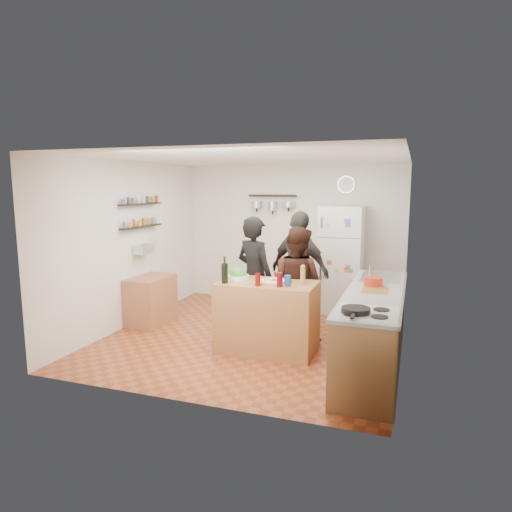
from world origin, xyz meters
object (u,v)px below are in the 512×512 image
at_px(pepper_mill, 303,276).
at_px(salt_canister, 288,281).
at_px(person_back, 300,271).
at_px(red_bowl, 373,281).
at_px(side_table, 151,300).
at_px(fridge, 341,259).
at_px(counter_run, 373,330).
at_px(person_left, 255,277).
at_px(person_center, 297,284).
at_px(skillet, 356,310).
at_px(wine_bottle, 225,273).
at_px(prep_island, 267,317).
at_px(salad_bowl, 238,277).
at_px(wall_clock, 346,184).

height_order(pepper_mill, salt_canister, pepper_mill).
bearing_deg(person_back, red_bowl, 170.42).
bearing_deg(side_table, person_back, 11.95).
distance_m(salt_canister, fridge, 2.35).
distance_m(pepper_mill, counter_run, 1.07).
relative_size(person_left, counter_run, 0.65).
relative_size(person_center, side_table, 1.99).
relative_size(person_center, skillet, 5.71).
xyz_separation_m(wine_bottle, salt_canister, (0.80, 0.10, -0.06)).
bearing_deg(person_center, prep_island, 82.79).
distance_m(prep_island, red_bowl, 1.41).
xyz_separation_m(red_bowl, fridge, (-0.70, 1.99, -0.07)).
xyz_separation_m(person_back, side_table, (-2.26, -0.48, -0.52)).
xyz_separation_m(pepper_mill, person_back, (-0.28, 0.99, -0.12)).
height_order(person_center, person_back, person_back).
distance_m(person_center, red_bowl, 1.10).
distance_m(pepper_mill, salt_canister, 0.23).
bearing_deg(person_back, salad_bowl, 85.44).
xyz_separation_m(person_center, side_table, (-2.34, 0.03, -0.43)).
bearing_deg(fridge, side_table, -148.47).
bearing_deg(red_bowl, salad_bowl, -174.30).
bearing_deg(red_bowl, prep_island, -170.31).
distance_m(red_bowl, side_table, 3.46).
bearing_deg(prep_island, wall_clock, 76.73).
distance_m(wine_bottle, pepper_mill, 0.99).
xyz_separation_m(prep_island, person_left, (-0.37, 0.54, 0.40)).
xyz_separation_m(person_left, person_back, (0.53, 0.50, 0.03)).
relative_size(person_back, side_table, 2.21).
relative_size(person_center, person_back, 0.90).
height_order(wine_bottle, red_bowl, wine_bottle).
relative_size(salt_canister, fridge, 0.07).
relative_size(prep_island, person_center, 0.79).
height_order(pepper_mill, person_back, person_back).
relative_size(prep_island, counter_run, 0.48).
bearing_deg(person_back, wine_bottle, 88.22).
xyz_separation_m(person_left, wall_clock, (0.96, 2.00, 1.29)).
bearing_deg(pepper_mill, red_bowl, 11.44).
xyz_separation_m(pepper_mill, skillet, (0.80, -1.14, -0.06)).
xyz_separation_m(wine_bottle, counter_run, (1.85, 0.13, -0.59)).
bearing_deg(counter_run, person_left, 159.81).
height_order(person_left, side_table, person_left).
bearing_deg(prep_island, wine_bottle, -156.25).
height_order(prep_island, red_bowl, red_bowl).
xyz_separation_m(prep_island, fridge, (0.60, 2.21, 0.45)).
bearing_deg(fridge, salad_bowl, -115.26).
bearing_deg(side_table, fridge, 31.53).
xyz_separation_m(wine_bottle, wall_clock, (1.10, 2.76, 1.11)).
xyz_separation_m(wine_bottle, person_left, (0.13, 0.76, -0.18)).
relative_size(person_left, person_center, 1.08).
xyz_separation_m(salad_bowl, wall_clock, (1.02, 2.49, 1.21)).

